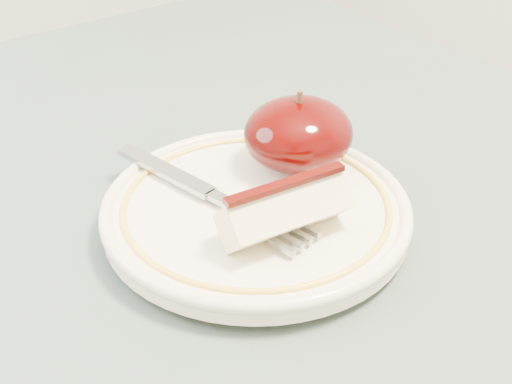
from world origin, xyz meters
TOP-DOWN VIEW (x-y plane):
  - plate at (0.10, 0.02)m, footprint 0.20×0.20m
  - apple_half at (0.15, 0.05)m, footprint 0.08×0.07m
  - apple_wedge at (0.09, -0.01)m, footprint 0.08×0.04m
  - fork at (0.08, 0.05)m, footprint 0.05×0.17m

SIDE VIEW (x-z plane):
  - plate at x=0.10m, z-range 0.75..0.77m
  - fork at x=0.08m, z-range 0.77..0.78m
  - apple_wedge at x=0.09m, z-range 0.77..0.81m
  - apple_half at x=0.15m, z-range 0.76..0.82m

